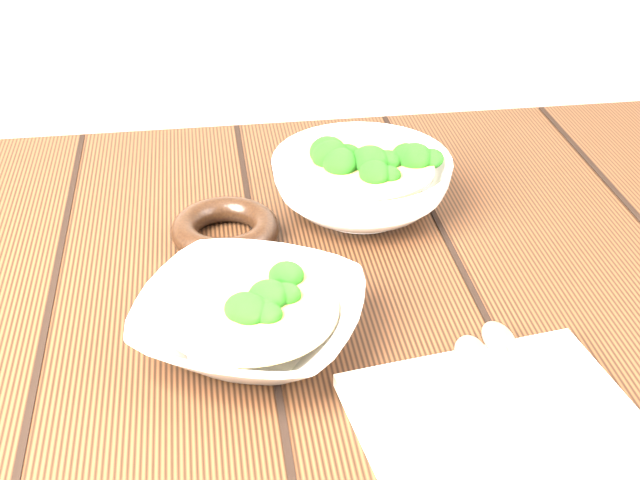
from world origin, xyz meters
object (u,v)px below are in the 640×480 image
(soup_bowl_front, at_px, (250,319))
(trivet, at_px, (225,230))
(soup_bowl_back, at_px, (361,182))
(napkin, at_px, (501,426))
(table, at_px, (287,392))

(soup_bowl_front, relative_size, trivet, 2.26)
(soup_bowl_back, height_order, napkin, soup_bowl_back)
(table, distance_m, soup_bowl_front, 0.16)
(soup_bowl_back, bearing_deg, trivet, -162.93)
(table, height_order, soup_bowl_back, soup_bowl_back)
(table, height_order, trivet, trivet)
(soup_bowl_back, bearing_deg, table, -123.31)
(napkin, bearing_deg, soup_bowl_back, 88.58)
(soup_bowl_back, distance_m, napkin, 0.36)
(soup_bowl_front, height_order, trivet, soup_bowl_front)
(table, bearing_deg, trivet, 114.67)
(trivet, bearing_deg, napkin, -57.98)
(soup_bowl_back, xyz_separation_m, trivet, (-0.15, -0.05, -0.02))
(soup_bowl_front, bearing_deg, table, 60.62)
(soup_bowl_front, distance_m, trivet, 0.18)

